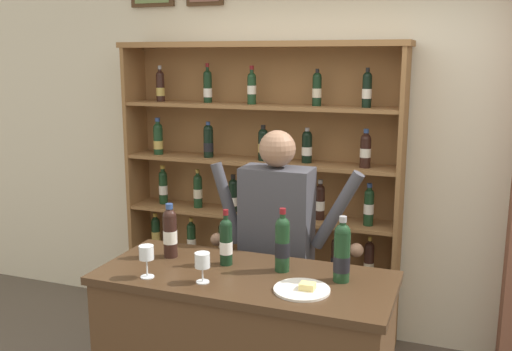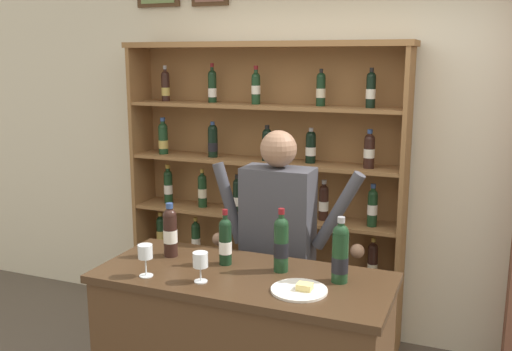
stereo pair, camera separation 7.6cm
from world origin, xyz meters
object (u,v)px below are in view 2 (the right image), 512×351
at_px(shopkeeper, 278,237).
at_px(cheese_plate, 300,290).
at_px(tasting_bottle_bianco, 281,243).
at_px(tasting_bottle_vin_santo, 340,253).
at_px(wine_shelf, 264,188).
at_px(tasting_bottle_brunello, 170,231).
at_px(tasting_bottle_riserva, 225,241).
at_px(wine_glass_right, 200,262).
at_px(wine_glass_center, 145,253).

relative_size(shopkeeper, cheese_plate, 6.34).
xyz_separation_m(shopkeeper, cheese_plate, (0.35, -0.68, -0.01)).
bearing_deg(tasting_bottle_bianco, tasting_bottle_vin_santo, -5.30).
relative_size(shopkeeper, tasting_bottle_vin_santo, 5.16).
bearing_deg(wine_shelf, tasting_bottle_brunello, -91.53).
bearing_deg(cheese_plate, tasting_bottle_bianco, 128.42).
distance_m(wine_shelf, tasting_bottle_bianco, 1.42).
xyz_separation_m(wine_shelf, tasting_bottle_riserva, (0.29, -1.31, 0.03)).
distance_m(wine_shelf, wine_glass_right, 1.59).
xyz_separation_m(wine_shelf, wine_glass_right, (0.28, -1.57, 0.01)).
bearing_deg(wine_glass_right, cheese_plate, 7.95).
bearing_deg(wine_glass_right, tasting_bottle_riserva, 87.84).
bearing_deg(cheese_plate, tasting_bottle_riserva, 157.40).
height_order(wine_glass_right, cheese_plate, wine_glass_right).
height_order(tasting_bottle_vin_santo, wine_glass_center, tasting_bottle_vin_santo).
xyz_separation_m(wine_shelf, cheese_plate, (0.76, -1.50, -0.09)).
distance_m(tasting_bottle_vin_santo, wine_glass_right, 0.67).
xyz_separation_m(tasting_bottle_brunello, tasting_bottle_bianco, (0.63, 0.01, 0.01)).
relative_size(wine_glass_center, cheese_plate, 0.62).
distance_m(tasting_bottle_vin_santo, cheese_plate, 0.27).
distance_m(shopkeeper, tasting_bottle_riserva, 0.52).
bearing_deg(tasting_bottle_bianco, cheese_plate, -51.58).
bearing_deg(cheese_plate, wine_glass_center, -172.22).
relative_size(tasting_bottle_brunello, tasting_bottle_riserva, 1.00).
xyz_separation_m(wine_shelf, shopkeeper, (0.41, -0.82, -0.08)).
bearing_deg(wine_glass_right, tasting_bottle_brunello, 140.32).
distance_m(wine_shelf, cheese_plate, 1.69).
distance_m(tasting_bottle_brunello, cheese_plate, 0.83).
bearing_deg(wine_glass_right, wine_glass_center, -172.52).
distance_m(wine_glass_center, wine_glass_right, 0.29).
xyz_separation_m(shopkeeper, tasting_bottle_vin_santo, (0.49, -0.50, 0.13)).
height_order(shopkeeper, tasting_bottle_vin_santo, shopkeeper).
bearing_deg(tasting_bottle_brunello, shopkeeper, 47.76).
bearing_deg(wine_glass_right, tasting_bottle_bianco, 41.68).
xyz_separation_m(wine_glass_center, wine_glass_right, (0.28, 0.04, -0.02)).
xyz_separation_m(shopkeeper, tasting_bottle_riserva, (-0.11, -0.49, 0.11)).
relative_size(wine_shelf, tasting_bottle_brunello, 7.40).
bearing_deg(tasting_bottle_riserva, tasting_bottle_brunello, 179.50).
relative_size(wine_shelf, tasting_bottle_bianco, 6.70).
relative_size(wine_shelf, shopkeeper, 1.31).
height_order(wine_shelf, shopkeeper, wine_shelf).
relative_size(tasting_bottle_riserva, tasting_bottle_vin_santo, 0.91).
xyz_separation_m(wine_glass_right, cheese_plate, (0.48, 0.07, -0.09)).
xyz_separation_m(wine_shelf, tasting_bottle_bianco, (0.59, -1.29, 0.05)).
bearing_deg(shopkeeper, tasting_bottle_brunello, -132.24).
height_order(wine_shelf, wine_glass_center, wine_shelf).
bearing_deg(shopkeeper, wine_shelf, 116.54).
height_order(tasting_bottle_brunello, wine_glass_right, tasting_bottle_brunello).
distance_m(tasting_bottle_bianco, tasting_bottle_vin_santo, 0.31).
bearing_deg(shopkeeper, tasting_bottle_riserva, -103.19).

